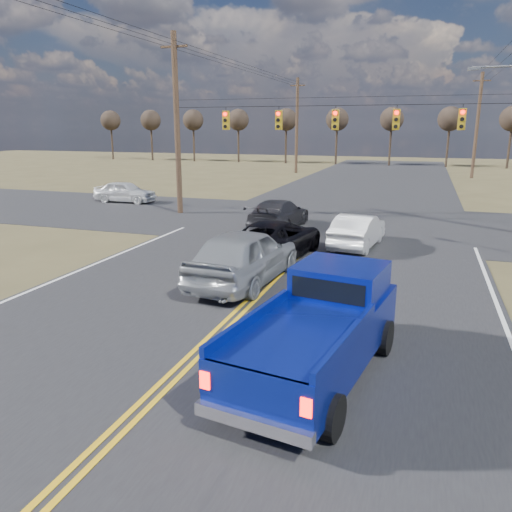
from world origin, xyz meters
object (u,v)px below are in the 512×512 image
(black_suv, at_px, (275,239))
(dgrey_car_queue, at_px, (278,214))
(pickup_truck, at_px, (319,330))
(cross_car_west, at_px, (125,192))
(silver_suv, at_px, (244,255))
(white_car_queue, at_px, (358,231))

(black_suv, distance_m, dgrey_car_queue, 5.72)
(dgrey_car_queue, bearing_deg, pickup_truck, 111.95)
(dgrey_car_queue, relative_size, cross_car_west, 1.19)
(dgrey_car_queue, bearing_deg, silver_suv, 101.92)
(dgrey_car_queue, bearing_deg, cross_car_west, -20.43)
(pickup_truck, height_order, black_suv, pickup_truck)
(pickup_truck, xyz_separation_m, cross_car_west, (-17.29, 19.74, -0.28))
(dgrey_car_queue, height_order, cross_car_west, dgrey_car_queue)
(silver_suv, height_order, white_car_queue, silver_suv)
(silver_suv, distance_m, white_car_queue, 6.87)
(black_suv, bearing_deg, cross_car_west, -31.59)
(silver_suv, height_order, dgrey_car_queue, silver_suv)
(black_suv, bearing_deg, white_car_queue, -129.56)
(pickup_truck, bearing_deg, white_car_queue, 102.48)
(black_suv, bearing_deg, silver_suv, 96.62)
(pickup_truck, height_order, white_car_queue, pickup_truck)
(black_suv, xyz_separation_m, white_car_queue, (2.84, 2.73, -0.03))
(pickup_truck, bearing_deg, black_suv, 120.70)
(silver_suv, relative_size, cross_car_west, 1.29)
(dgrey_car_queue, xyz_separation_m, cross_car_west, (-12.27, 5.27, -0.01))
(cross_car_west, bearing_deg, silver_suv, -137.09)
(silver_suv, bearing_deg, black_suv, -85.17)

